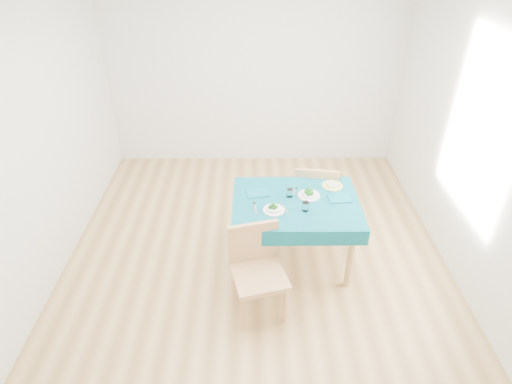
{
  "coord_description": "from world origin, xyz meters",
  "views": [
    {
      "loc": [
        -0.03,
        -3.45,
        3.09
      ],
      "look_at": [
        0.0,
        0.0,
        0.85
      ],
      "focal_mm": 30.0,
      "sensor_mm": 36.0,
      "label": 1
    }
  ],
  "objects_px": {
    "bowl_near": "(274,208)",
    "bowl_far": "(309,193)",
    "chair_near": "(259,264)",
    "chair_far": "(316,181)",
    "table": "(294,233)",
    "side_plate": "(332,186)"
  },
  "relations": [
    {
      "from": "table",
      "to": "side_plate",
      "type": "relative_size",
      "value": 5.72
    },
    {
      "from": "chair_far",
      "to": "side_plate",
      "type": "height_order",
      "value": "chair_far"
    },
    {
      "from": "bowl_near",
      "to": "side_plate",
      "type": "distance_m",
      "value": 0.75
    },
    {
      "from": "chair_near",
      "to": "chair_far",
      "type": "relative_size",
      "value": 0.98
    },
    {
      "from": "chair_near",
      "to": "bowl_far",
      "type": "height_order",
      "value": "chair_near"
    },
    {
      "from": "bowl_far",
      "to": "chair_near",
      "type": "bearing_deg",
      "value": -123.12
    },
    {
      "from": "chair_near",
      "to": "bowl_far",
      "type": "relative_size",
      "value": 5.15
    },
    {
      "from": "chair_far",
      "to": "side_plate",
      "type": "bearing_deg",
      "value": 113.45
    },
    {
      "from": "chair_far",
      "to": "bowl_near",
      "type": "bearing_deg",
      "value": 65.98
    },
    {
      "from": "table",
      "to": "bowl_far",
      "type": "height_order",
      "value": "bowl_far"
    },
    {
      "from": "side_plate",
      "to": "chair_far",
      "type": "bearing_deg",
      "value": 104.66
    },
    {
      "from": "table",
      "to": "bowl_near",
      "type": "relative_size",
      "value": 6.0
    },
    {
      "from": "chair_near",
      "to": "chair_far",
      "type": "height_order",
      "value": "chair_far"
    },
    {
      "from": "table",
      "to": "bowl_far",
      "type": "xyz_separation_m",
      "value": [
        0.13,
        0.1,
        0.41
      ]
    },
    {
      "from": "bowl_near",
      "to": "side_plate",
      "type": "height_order",
      "value": "bowl_near"
    },
    {
      "from": "bowl_near",
      "to": "side_plate",
      "type": "bearing_deg",
      "value": 34.54
    },
    {
      "from": "bowl_near",
      "to": "bowl_far",
      "type": "relative_size",
      "value": 0.92
    },
    {
      "from": "table",
      "to": "chair_far",
      "type": "relative_size",
      "value": 1.05
    },
    {
      "from": "chair_far",
      "to": "chair_near",
      "type": "bearing_deg",
      "value": 72.23
    },
    {
      "from": "table",
      "to": "bowl_far",
      "type": "bearing_deg",
      "value": 37.22
    },
    {
      "from": "chair_far",
      "to": "side_plate",
      "type": "relative_size",
      "value": 5.45
    },
    {
      "from": "chair_near",
      "to": "bowl_near",
      "type": "bearing_deg",
      "value": 60.22
    }
  ]
}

